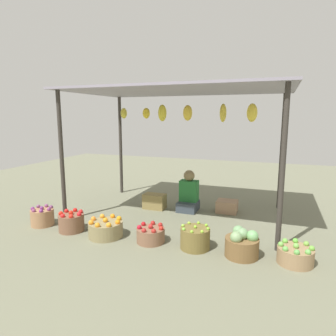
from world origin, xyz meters
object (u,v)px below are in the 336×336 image
Objects in this scene: basket_red_tomatoes at (71,222)px; basket_purple_onions at (42,217)px; basket_oranges at (106,229)px; vendor_person at (189,195)px; wooden_crate_near_vendor at (227,206)px; basket_cabbages at (242,244)px; basket_green_apples at (295,255)px; basket_red_apples at (151,235)px; basket_limes at (195,238)px; wooden_crate_stacked_rear at (155,201)px.

basket_purple_onions is at bearing 176.10° from basket_red_tomatoes.
basket_oranges is (0.63, -0.01, -0.02)m from basket_red_tomatoes.
vendor_person is 2.05× the size of wooden_crate_near_vendor.
basket_red_tomatoes reaches higher than basket_oranges.
basket_green_apples is at bearing 2.95° from basket_cabbages.
basket_red_apples reaches higher than basket_green_apples.
basket_red_tomatoes is at bearing -178.25° from basket_red_apples.
basket_red_tomatoes is at bearing -179.23° from basket_cabbages.
wooden_crate_near_vendor is (0.16, 1.73, -0.04)m from basket_limes.
vendor_person reaches higher than basket_green_apples.
basket_green_apples is 1.14× the size of wooden_crate_near_vendor.
vendor_person reaches higher than basket_oranges.
basket_green_apples is (3.27, 0.07, -0.03)m from basket_red_tomatoes.
vendor_person is at bearing 38.17° from basket_purple_onions.
wooden_crate_stacked_rear is at bearing 110.75° from basket_red_apples.
basket_cabbages is at bearing -2.30° from basket_limes.
basket_limes is 0.96× the size of wooden_crate_stacked_rear.
basket_green_apples is at bearing -40.87° from vendor_person.
basket_oranges reaches higher than wooden_crate_near_vendor.
basket_limes is at bearing 1.74° from basket_red_tomatoes.
vendor_person is 0.75m from wooden_crate_near_vendor.
basket_red_tomatoes is 0.91× the size of basket_cabbages.
basket_red_tomatoes is 3.27m from basket_green_apples.
vendor_person is 1.81× the size of basket_cabbages.
basket_limes is at bearing -95.12° from wooden_crate_near_vendor.
wooden_crate_near_vendor is 1.40m from wooden_crate_stacked_rear.
basket_cabbages is at bearing -0.12° from basket_purple_onions.
vendor_person reaches higher than wooden_crate_near_vendor.
basket_limes is at bearing 1.71° from basket_red_apples.
wooden_crate_near_vendor is at bearing 49.78° from basket_oranges.
basket_purple_onions is at bearing -147.73° from wooden_crate_near_vendor.
basket_red_apples is 1.58m from wooden_crate_stacked_rear.
basket_red_tomatoes is at bearing -3.90° from basket_purple_onions.
basket_green_apples is (1.83, -1.59, -0.19)m from vendor_person.
wooden_crate_stacked_rear is at bearing 84.29° from basket_oranges.
basket_green_apples is at bearing 0.39° from basket_purple_onions.
basket_red_apples is at bearing 1.75° from basket_red_tomatoes.
basket_limes reaches higher than basket_oranges.
vendor_person is 1.63m from basket_red_apples.
basket_cabbages is 1.00× the size of basket_green_apples.
vendor_person reaches higher than wooden_crate_stacked_rear.
basket_cabbages is at bearing -74.87° from wooden_crate_near_vendor.
basket_cabbages is 1.02× the size of wooden_crate_stacked_rear.
basket_limes is at bearing -50.24° from wooden_crate_stacked_rear.
wooden_crate_stacked_rear is (-1.85, 1.49, -0.02)m from basket_cabbages.
basket_green_apples is at bearing -30.29° from wooden_crate_stacked_rear.
basket_purple_onions is 3.27m from wooden_crate_near_vendor.
basket_oranges is 0.72m from basket_red_apples.
basket_limes is at bearing 3.03° from basket_oranges.
basket_red_apples is at bearing -69.25° from wooden_crate_stacked_rear.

